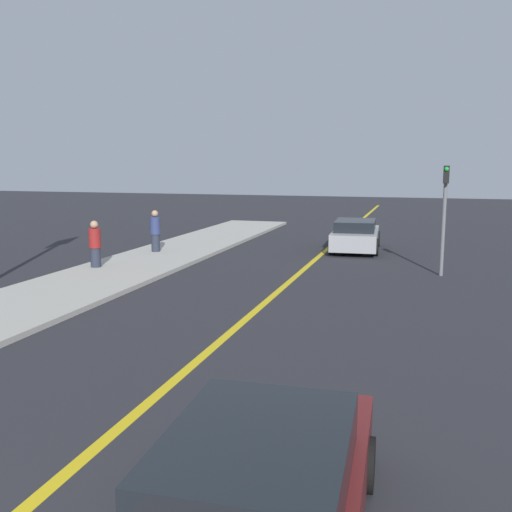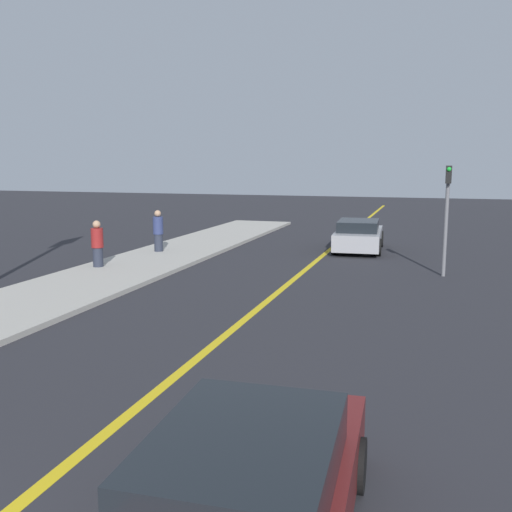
% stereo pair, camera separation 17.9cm
% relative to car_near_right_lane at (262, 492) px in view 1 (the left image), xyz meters
% --- Properties ---
extents(road_center_line, '(0.20, 60.00, 0.01)m').
position_rel_car_near_right_lane_xyz_m(road_center_line, '(-2.59, 15.15, -0.61)').
color(road_center_line, gold).
rests_on(road_center_line, ground_plane).
extents(sidewalk_left, '(3.42, 31.04, 0.14)m').
position_rel_car_near_right_lane_xyz_m(sidewalk_left, '(-8.30, 12.68, -0.55)').
color(sidewalk_left, '#ADA89E').
rests_on(sidewalk_left, ground_plane).
extents(car_near_right_lane, '(2.07, 4.08, 1.28)m').
position_rel_car_near_right_lane_xyz_m(car_near_right_lane, '(0.00, 0.00, 0.00)').
color(car_near_right_lane, maroon).
rests_on(car_near_right_lane, ground_plane).
extents(car_ahead_center, '(2.12, 4.21, 1.28)m').
position_rel_car_near_right_lane_xyz_m(car_ahead_center, '(-1.43, 19.03, 0.02)').
color(car_ahead_center, '#9E9EA3').
rests_on(car_ahead_center, ground_plane).
extents(pedestrian_far_standing, '(0.40, 0.40, 1.57)m').
position_rel_car_near_right_lane_xyz_m(pedestrian_far_standing, '(-9.27, 11.95, 0.29)').
color(pedestrian_far_standing, '#282D3D').
rests_on(pedestrian_far_standing, sidewalk_left).
extents(pedestrian_by_sign, '(0.40, 0.40, 1.63)m').
position_rel_car_near_right_lane_xyz_m(pedestrian_by_sign, '(-8.87, 15.62, 0.33)').
color(pedestrian_by_sign, '#282D3D').
rests_on(pedestrian_by_sign, sidewalk_left).
extents(traffic_light, '(0.18, 0.40, 3.52)m').
position_rel_car_near_right_lane_xyz_m(traffic_light, '(1.89, 14.35, 1.58)').
color(traffic_light, slate).
rests_on(traffic_light, ground_plane).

